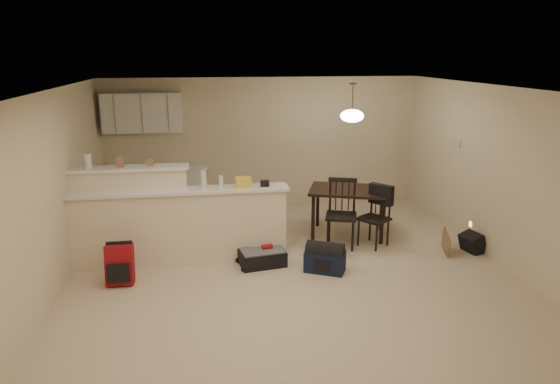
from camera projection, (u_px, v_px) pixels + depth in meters
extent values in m
plane|color=beige|center=(295.00, 282.00, 6.63)|extent=(7.00, 7.00, 0.00)
plane|color=white|center=(297.00, 91.00, 5.96)|extent=(7.00, 7.00, 0.00)
cube|color=beige|center=(263.00, 143.00, 9.63)|extent=(6.00, 0.02, 2.50)
cube|color=beige|center=(404.00, 347.00, 2.97)|extent=(6.00, 0.02, 2.50)
cube|color=beige|center=(46.00, 202.00, 5.86)|extent=(0.02, 7.00, 2.50)
cube|color=beige|center=(514.00, 182.00, 6.74)|extent=(0.02, 7.00, 2.50)
cube|color=beige|center=(181.00, 228.00, 7.13)|extent=(3.00, 0.28, 1.05)
cube|color=white|center=(179.00, 191.00, 6.98)|extent=(3.08, 0.38, 0.04)
cube|color=beige|center=(132.00, 215.00, 7.20)|extent=(1.60, 0.24, 1.35)
cube|color=white|center=(128.00, 168.00, 7.01)|extent=(1.68, 0.34, 0.04)
cube|color=white|center=(143.00, 112.00, 8.96)|extent=(1.40, 0.34, 0.70)
cube|color=white|center=(159.00, 192.00, 9.26)|extent=(1.80, 0.60, 0.90)
cube|color=beige|center=(459.00, 144.00, 8.14)|extent=(0.02, 0.12, 0.12)
cylinder|color=silver|center=(88.00, 161.00, 6.90)|extent=(0.10, 0.10, 0.20)
cube|color=#8F664A|center=(120.00, 162.00, 6.97)|extent=(0.10, 0.07, 0.16)
cube|color=#8F664A|center=(150.00, 162.00, 7.03)|extent=(0.08, 0.06, 0.12)
cylinder|color=silver|center=(204.00, 180.00, 6.99)|extent=(0.07, 0.07, 0.26)
cylinder|color=silver|center=(221.00, 182.00, 7.04)|extent=(0.06, 0.06, 0.18)
cube|color=#8F664A|center=(243.00, 182.00, 7.09)|extent=(0.22, 0.18, 0.14)
cube|color=#8F664A|center=(265.00, 183.00, 7.14)|extent=(0.12, 0.10, 0.08)
cube|color=black|center=(349.00, 190.00, 8.15)|extent=(1.46, 1.21, 0.04)
cylinder|color=black|center=(313.00, 218.00, 8.04)|extent=(0.06, 0.06, 0.74)
cylinder|color=black|center=(382.00, 222.00, 7.85)|extent=(0.06, 0.06, 0.74)
cylinder|color=black|center=(318.00, 206.00, 8.67)|extent=(0.06, 0.06, 0.74)
cylinder|color=black|center=(381.00, 209.00, 8.48)|extent=(0.06, 0.06, 0.74)
cylinder|color=brown|center=(353.00, 99.00, 7.75)|extent=(0.02, 0.02, 0.50)
cylinder|color=brown|center=(353.00, 83.00, 7.69)|extent=(0.12, 0.12, 0.03)
ellipsoid|color=white|center=(352.00, 116.00, 7.83)|extent=(0.36, 0.36, 0.20)
cube|color=black|center=(262.00, 258.00, 7.13)|extent=(0.69, 0.51, 0.21)
cube|color=maroon|center=(120.00, 264.00, 6.53)|extent=(0.35, 0.22, 0.52)
cube|color=#101834|center=(325.00, 261.00, 6.91)|extent=(0.61, 0.51, 0.29)
cube|color=black|center=(472.00, 243.00, 7.59)|extent=(0.29, 0.37, 0.29)
cube|color=#8F664A|center=(446.00, 243.00, 7.53)|extent=(0.12, 0.43, 0.33)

